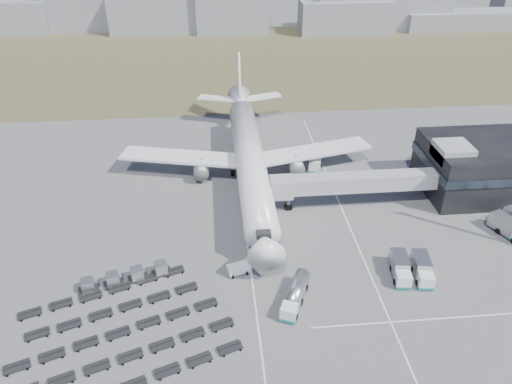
{
  "coord_description": "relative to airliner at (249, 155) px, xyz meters",
  "views": [
    {
      "loc": [
        -6.68,
        -54.16,
        50.76
      ],
      "look_at": [
        0.3,
        20.6,
        4.0
      ],
      "focal_mm": 35.0,
      "sensor_mm": 36.0,
      "label": 1
    }
  ],
  "objects": [
    {
      "name": "ground",
      "position": [
        0.0,
        -32.38,
        -5.29
      ],
      "size": [
        420.0,
        420.0,
        0.0
      ],
      "primitive_type": "plane",
      "color": "#565659",
      "rests_on": "ground"
    },
    {
      "name": "grass_strip",
      "position": [
        0.0,
        77.62,
        -5.29
      ],
      "size": [
        420.0,
        90.0,
        0.01
      ],
      "primitive_type": "cube",
      "color": "brown",
      "rests_on": "ground"
    },
    {
      "name": "lane_markings",
      "position": [
        9.77,
        -29.38,
        -5.29
      ],
      "size": [
        47.12,
        110.0,
        0.01
      ],
      "color": "silver",
      "rests_on": "ground"
    },
    {
      "name": "terminal",
      "position": [
        47.77,
        -8.41,
        -0.04
      ],
      "size": [
        30.4,
        16.4,
        11.0
      ],
      "color": "black",
      "rests_on": "ground"
    },
    {
      "name": "jet_bridge",
      "position": [
        15.9,
        -11.95,
        -0.24
      ],
      "size": [
        30.3,
        3.8,
        7.05
      ],
      "color": "#939399",
      "rests_on": "ground"
    },
    {
      "name": "airliner",
      "position": [
        0.0,
        0.0,
        0.0
      ],
      "size": [
        51.59,
        64.53,
        17.62
      ],
      "color": "white",
      "rests_on": "ground"
    },
    {
      "name": "skyline",
      "position": [
        -1.61,
        118.94,
        3.28
      ],
      "size": [
        310.53,
        26.95,
        22.29
      ],
      "color": "gray",
      "rests_on": "ground"
    },
    {
      "name": "fuel_tanker",
      "position": [
        3.63,
        -35.43,
        -3.88
      ],
      "size": [
        5.55,
        8.91,
        2.83
      ],
      "rotation": [
        0.0,
        0.0,
        -0.41
      ],
      "color": "white",
      "rests_on": "ground"
    },
    {
      "name": "pushback_tug",
      "position": [
        -4.0,
        -28.45,
        -4.56
      ],
      "size": [
        3.61,
        2.66,
        1.46
      ],
      "primitive_type": "cube",
      "rotation": [
        0.0,
        0.0,
        0.29
      ],
      "color": "white",
      "rests_on": "ground"
    },
    {
      "name": "catering_truck",
      "position": [
        14.09,
        3.0,
        -3.97
      ],
      "size": [
        3.84,
        6.05,
        2.58
      ],
      "rotation": [
        0.0,
        0.0,
        -0.3
      ],
      "color": "white",
      "rests_on": "ground"
    },
    {
      "name": "service_trucks_near",
      "position": [
        21.9,
        -31.53,
        -3.84
      ],
      "size": [
        6.42,
        7.35,
        2.67
      ],
      "rotation": [
        0.0,
        0.0,
        -0.14
      ],
      "color": "white",
      "rests_on": "ground"
    },
    {
      "name": "uld_row",
      "position": [
        -20.79,
        -28.97,
        -4.17
      ],
      "size": [
        13.56,
        5.3,
        1.88
      ],
      "rotation": [
        0.0,
        0.0,
        0.27
      ],
      "color": "black",
      "rests_on": "ground"
    },
    {
      "name": "baggage_dollies",
      "position": [
        -20.39,
        -39.52,
        -4.92
      ],
      "size": [
        31.59,
        26.85,
        0.74
      ],
      "rotation": [
        0.0,
        0.0,
        0.35
      ],
      "color": "black",
      "rests_on": "ground"
    }
  ]
}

